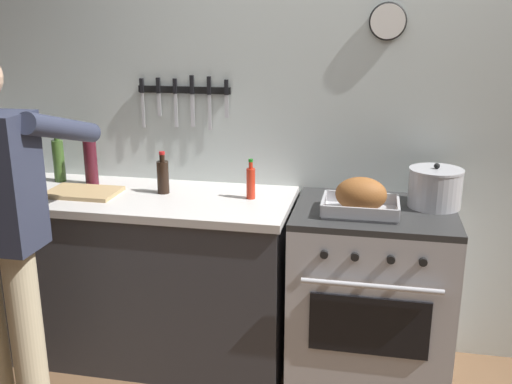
# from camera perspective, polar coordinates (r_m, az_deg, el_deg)

# --- Properties ---
(wall_back) EXTENTS (6.00, 0.13, 2.60)m
(wall_back) POSITION_cam_1_polar(r_m,az_deg,el_deg) (3.11, 7.87, 7.69)
(wall_back) COLOR silver
(wall_back) RESTS_ON ground
(counter_block) EXTENTS (2.03, 0.65, 0.90)m
(counter_block) POSITION_cam_1_polar(r_m,az_deg,el_deg) (3.33, -14.67, -7.31)
(counter_block) COLOR #38383D
(counter_block) RESTS_ON ground
(stove) EXTENTS (0.76, 0.67, 0.90)m
(stove) POSITION_cam_1_polar(r_m,az_deg,el_deg) (3.02, 10.98, -9.77)
(stove) COLOR #BCBCC1
(stove) RESTS_ON ground
(roasting_pan) EXTENTS (0.35, 0.26, 0.17)m
(roasting_pan) POSITION_cam_1_polar(r_m,az_deg,el_deg) (2.75, 10.12, -0.53)
(roasting_pan) COLOR #B7B7BC
(roasting_pan) RESTS_ON stove
(stock_pot) EXTENTS (0.25, 0.25, 0.21)m
(stock_pot) POSITION_cam_1_polar(r_m,az_deg,el_deg) (2.93, 16.96, 0.40)
(stock_pot) COLOR #B7B7BC
(stock_pot) RESTS_ON stove
(cutting_board) EXTENTS (0.36, 0.24, 0.02)m
(cutting_board) POSITION_cam_1_polar(r_m,az_deg,el_deg) (3.15, -16.41, -0.02)
(cutting_board) COLOR tan
(cutting_board) RESTS_ON counter_block
(bottle_hot_sauce) EXTENTS (0.04, 0.04, 0.20)m
(bottle_hot_sauce) POSITION_cam_1_polar(r_m,az_deg,el_deg) (2.93, -0.51, 0.94)
(bottle_hot_sauce) COLOR red
(bottle_hot_sauce) RESTS_ON counter_block
(bottle_wine_red) EXTENTS (0.07, 0.07, 0.31)m
(bottle_wine_red) POSITION_cam_1_polar(r_m,az_deg,el_deg) (3.29, -15.73, 2.89)
(bottle_wine_red) COLOR #47141E
(bottle_wine_red) RESTS_ON counter_block
(bottle_soy_sauce) EXTENTS (0.06, 0.06, 0.22)m
(bottle_soy_sauce) POSITION_cam_1_polar(r_m,az_deg,el_deg) (3.06, -9.01, 1.54)
(bottle_soy_sauce) COLOR black
(bottle_soy_sauce) RESTS_ON counter_block
(bottle_olive_oil) EXTENTS (0.06, 0.06, 0.29)m
(bottle_olive_oil) POSITION_cam_1_polar(r_m,az_deg,el_deg) (3.41, -18.59, 3.01)
(bottle_olive_oil) COLOR #385623
(bottle_olive_oil) RESTS_ON counter_block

